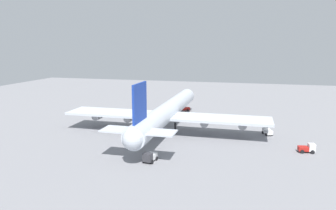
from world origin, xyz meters
TOP-DOWN VIEW (x-y plane):
  - ground_plane at (0.00, 0.00)m, footprint 277.56×277.56m
  - cargo_airplane at (-0.57, 0.00)m, footprint 69.39×64.75m
  - baggage_tug at (-28.66, -2.93)m, footprint 4.38×2.99m
  - catering_truck at (2.77, -31.28)m, footprint 4.38×3.36m
  - cargo_loader at (-12.03, -40.55)m, footprint 2.82×4.31m
  - fuel_truck at (31.24, 1.54)m, footprint 3.92×5.48m
  - safety_cone_nose at (31.23, 2.30)m, footprint 0.52×0.52m

SIDE VIEW (x-z plane):
  - ground_plane at x=0.00m, z-range 0.00..0.00m
  - safety_cone_nose at x=31.23m, z-range 0.00..0.75m
  - fuel_truck at x=31.24m, z-range 0.02..2.08m
  - catering_truck at x=2.77m, z-range 0.06..2.04m
  - cargo_loader at x=-12.03m, z-range -0.02..2.38m
  - baggage_tug at x=-28.66m, z-range -0.03..2.51m
  - cargo_airplane at x=-0.57m, z-range -3.02..15.66m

